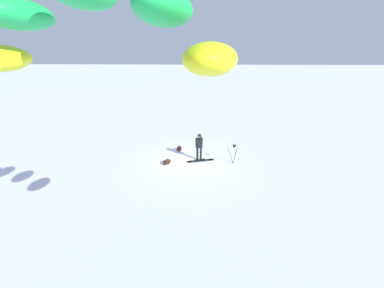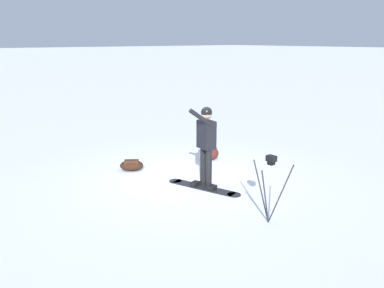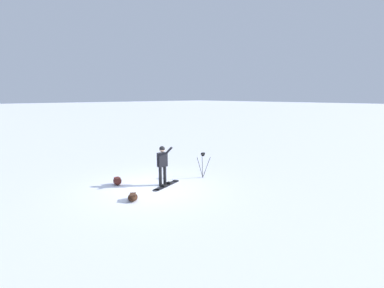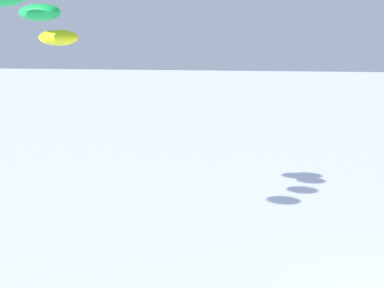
# 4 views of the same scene
# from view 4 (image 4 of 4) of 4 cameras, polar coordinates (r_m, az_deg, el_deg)

# --- Properties ---
(traction_kite) EXTENTS (1.90, 4.39, 1.30)m
(traction_kite) POSITION_cam_4_polar(r_m,az_deg,el_deg) (10.43, -26.85, 17.08)
(traction_kite) COLOR yellow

